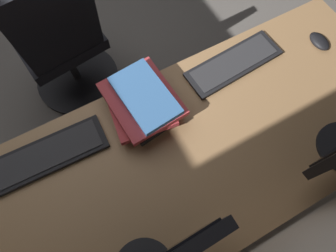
% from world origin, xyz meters
% --- Properties ---
extents(floor_plane, '(5.38, 5.38, 0.00)m').
position_xyz_m(floor_plane, '(0.00, 0.00, 0.00)').
color(floor_plane, '#59544F').
extents(desk, '(2.00, 0.74, 0.73)m').
position_xyz_m(desk, '(-0.11, 1.60, 0.67)').
color(desk, '#936D47').
rests_on(desk, ground).
extents(drawer_pedestal, '(0.40, 0.51, 0.69)m').
position_xyz_m(drawer_pedestal, '(0.34, 1.63, 0.35)').
color(drawer_pedestal, '#936D47').
rests_on(drawer_pedestal, ground).
extents(keyboard_main, '(0.43, 0.17, 0.02)m').
position_xyz_m(keyboard_main, '(-0.54, 1.35, 0.74)').
color(keyboard_main, black).
rests_on(keyboard_main, desk).
extents(keyboard_spare, '(0.42, 0.15, 0.02)m').
position_xyz_m(keyboard_spare, '(0.28, 1.36, 0.74)').
color(keyboard_spare, black).
rests_on(keyboard_spare, desk).
extents(mouse_main, '(0.06, 0.10, 0.03)m').
position_xyz_m(mouse_main, '(-0.92, 1.44, 0.75)').
color(mouse_main, black).
rests_on(mouse_main, desk).
extents(book_stack_near, '(0.27, 0.30, 0.11)m').
position_xyz_m(book_stack_near, '(-0.11, 1.35, 0.78)').
color(book_stack_near, black).
rests_on(book_stack_near, desk).
extents(office_chair, '(0.56, 0.58, 0.97)m').
position_xyz_m(office_chair, '(0.07, 0.67, 0.46)').
color(office_chair, black).
rests_on(office_chair, ground).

